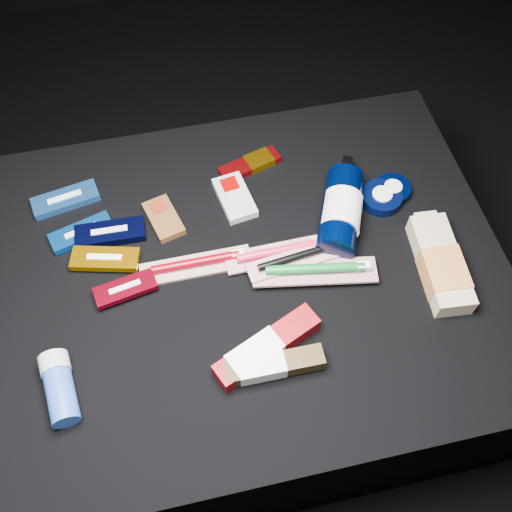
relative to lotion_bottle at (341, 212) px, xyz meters
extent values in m
plane|color=black|center=(-0.20, -0.06, -0.44)|extent=(3.00, 3.00, 0.00)
cube|color=black|center=(-0.20, -0.06, -0.24)|extent=(0.98, 0.78, 0.40)
cube|color=blue|center=(-0.53, 0.17, -0.03)|extent=(0.14, 0.07, 0.02)
cube|color=silver|center=(-0.53, 0.17, -0.03)|extent=(0.07, 0.03, 0.02)
cube|color=#0C4FA5|center=(-0.50, 0.08, -0.03)|extent=(0.13, 0.08, 0.01)
cube|color=silver|center=(-0.50, 0.08, -0.03)|extent=(0.06, 0.03, 0.02)
cube|color=black|center=(-0.45, 0.07, -0.02)|extent=(0.14, 0.06, 0.02)
cube|color=silver|center=(-0.45, 0.07, -0.02)|extent=(0.07, 0.01, 0.02)
cube|color=#B16C01|center=(-0.46, 0.01, -0.02)|extent=(0.13, 0.08, 0.01)
cube|color=white|center=(-0.46, 0.01, -0.02)|extent=(0.07, 0.03, 0.02)
cube|color=maroon|center=(-0.43, -0.07, -0.02)|extent=(0.12, 0.06, 0.01)
cube|color=silver|center=(-0.43, -0.07, -0.02)|extent=(0.06, 0.02, 0.01)
cube|color=#573418|center=(-0.34, 0.08, -0.03)|extent=(0.08, 0.11, 0.02)
cube|color=maroon|center=(-0.35, 0.11, -0.03)|extent=(0.04, 0.04, 0.02)
cube|color=#A9AAA2|center=(-0.19, 0.10, -0.03)|extent=(0.08, 0.12, 0.02)
cube|color=#780100|center=(-0.20, 0.13, -0.03)|extent=(0.04, 0.04, 0.02)
cube|color=maroon|center=(-0.14, 0.18, -0.03)|extent=(0.14, 0.08, 0.01)
cube|color=#A06807|center=(-0.12, 0.19, -0.03)|extent=(0.07, 0.06, 0.02)
cylinder|color=black|center=(0.00, 0.00, 0.00)|extent=(0.14, 0.20, 0.07)
cylinder|color=silver|center=(0.00, -0.01, 0.00)|extent=(0.10, 0.11, 0.08)
cylinder|color=black|center=(0.04, 0.10, 0.00)|extent=(0.03, 0.03, 0.03)
cube|color=black|center=(0.05, 0.12, -0.01)|extent=(0.03, 0.04, 0.02)
cylinder|color=black|center=(0.13, 0.05, -0.03)|extent=(0.07, 0.07, 0.02)
cylinder|color=silver|center=(0.13, 0.05, -0.03)|extent=(0.04, 0.04, 0.02)
cylinder|color=black|center=(0.10, 0.03, -0.03)|extent=(0.08, 0.08, 0.02)
cylinder|color=white|center=(0.10, 0.03, -0.02)|extent=(0.04, 0.04, 0.03)
cube|color=tan|center=(0.15, -0.14, -0.02)|extent=(0.09, 0.21, 0.04)
cube|color=#BA7239|center=(0.15, -0.16, -0.02)|extent=(0.08, 0.10, 0.04)
cube|color=tan|center=(0.16, -0.04, -0.02)|extent=(0.05, 0.03, 0.03)
cylinder|color=#2749A1|center=(-0.55, -0.25, -0.01)|extent=(0.06, 0.10, 0.05)
cylinder|color=#919FB0|center=(-0.56, -0.19, -0.01)|extent=(0.05, 0.04, 0.05)
cube|color=beige|center=(-0.29, -0.04, -0.03)|extent=(0.21, 0.05, 0.01)
cylinder|color=#680008|center=(-0.29, -0.04, -0.02)|extent=(0.17, 0.02, 0.02)
cube|color=silver|center=(-0.21, -0.04, -0.02)|extent=(0.02, 0.01, 0.01)
cube|color=silver|center=(-0.14, -0.05, -0.03)|extent=(0.21, 0.05, 0.01)
cylinder|color=red|center=(-0.14, -0.05, -0.02)|extent=(0.17, 0.02, 0.02)
cube|color=#B9BAB6|center=(-0.05, -0.05, -0.01)|extent=(0.02, 0.01, 0.01)
cube|color=#BCB4B0|center=(-0.08, -0.11, -0.02)|extent=(0.24, 0.09, 0.01)
cylinder|color=#0B5D1F|center=(-0.08, -0.11, -0.01)|extent=(0.18, 0.05, 0.02)
cube|color=silver|center=(0.01, -0.12, -0.01)|extent=(0.03, 0.02, 0.01)
cube|color=silver|center=(-0.11, -0.08, -0.01)|extent=(0.19, 0.06, 0.01)
cylinder|color=black|center=(-0.11, -0.08, 0.00)|extent=(0.15, 0.03, 0.01)
cube|color=silver|center=(-0.04, -0.07, 0.00)|extent=(0.02, 0.01, 0.01)
cube|color=maroon|center=(-0.20, -0.24, -0.02)|extent=(0.20, 0.12, 0.04)
cube|color=silver|center=(-0.23, -0.25, -0.02)|extent=(0.11, 0.08, 0.04)
cube|color=#31240D|center=(-0.20, -0.27, -0.02)|extent=(0.17, 0.04, 0.03)
cube|color=silver|center=(-0.22, -0.27, -0.02)|extent=(0.08, 0.04, 0.03)
camera|label=1|loc=(-0.30, -0.60, 0.90)|focal=40.00mm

